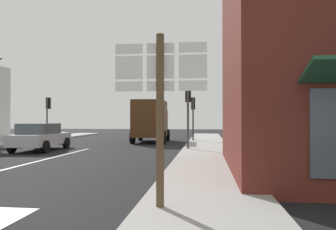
{
  "coord_description": "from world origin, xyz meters",
  "views": [
    {
      "loc": [
        6.69,
        -5.58,
        1.68
      ],
      "look_at": [
        4.58,
        12.19,
        1.94
      ],
      "focal_mm": 34.16,
      "sensor_mm": 36.0,
      "label": 1
    }
  ],
  "objects_px": {
    "sedan_far": "(41,137)",
    "traffic_light_near_right": "(188,102)",
    "delivery_truck": "(151,120)",
    "route_sign_post": "(160,101)",
    "traffic_light_far_right": "(193,109)",
    "traffic_light_far_left": "(48,109)"
  },
  "relations": [
    {
      "from": "route_sign_post",
      "to": "traffic_light_far_right",
      "type": "bearing_deg",
      "value": 90.43
    },
    {
      "from": "route_sign_post",
      "to": "delivery_truck",
      "type": "bearing_deg",
      "value": 100.34
    },
    {
      "from": "traffic_light_far_left",
      "to": "delivery_truck",
      "type": "bearing_deg",
      "value": -3.99
    },
    {
      "from": "traffic_light_far_left",
      "to": "traffic_light_far_right",
      "type": "xyz_separation_m",
      "value": [
        11.49,
        -0.01,
        -0.06
      ]
    },
    {
      "from": "traffic_light_far_left",
      "to": "traffic_light_far_right",
      "type": "height_order",
      "value": "traffic_light_far_left"
    },
    {
      "from": "route_sign_post",
      "to": "traffic_light_far_right",
      "type": "height_order",
      "value": "traffic_light_far_right"
    },
    {
      "from": "delivery_truck",
      "to": "route_sign_post",
      "type": "height_order",
      "value": "route_sign_post"
    },
    {
      "from": "route_sign_post",
      "to": "traffic_light_near_right",
      "type": "relative_size",
      "value": 0.91
    },
    {
      "from": "sedan_far",
      "to": "delivery_truck",
      "type": "height_order",
      "value": "delivery_truck"
    },
    {
      "from": "delivery_truck",
      "to": "traffic_light_near_right",
      "type": "height_order",
      "value": "traffic_light_near_right"
    },
    {
      "from": "sedan_far",
      "to": "traffic_light_near_right",
      "type": "bearing_deg",
      "value": 5.6
    },
    {
      "from": "route_sign_post",
      "to": "traffic_light_far_right",
      "type": "distance_m",
      "value": 18.36
    },
    {
      "from": "traffic_light_far_right",
      "to": "traffic_light_near_right",
      "type": "relative_size",
      "value": 0.95
    },
    {
      "from": "sedan_far",
      "to": "route_sign_post",
      "type": "xyz_separation_m",
      "value": [
        8.09,
        -10.73,
        1.24
      ]
    },
    {
      "from": "sedan_far",
      "to": "traffic_light_near_right",
      "type": "distance_m",
      "value": 8.2
    },
    {
      "from": "sedan_far",
      "to": "route_sign_post",
      "type": "distance_m",
      "value": 13.49
    },
    {
      "from": "traffic_light_far_left",
      "to": "traffic_light_near_right",
      "type": "distance_m",
      "value": 13.38
    },
    {
      "from": "delivery_truck",
      "to": "traffic_light_far_left",
      "type": "bearing_deg",
      "value": 176.01
    },
    {
      "from": "traffic_light_near_right",
      "to": "delivery_truck",
      "type": "bearing_deg",
      "value": 116.35
    },
    {
      "from": "traffic_light_far_right",
      "to": "traffic_light_far_left",
      "type": "bearing_deg",
      "value": 179.96
    },
    {
      "from": "delivery_truck",
      "to": "traffic_light_far_left",
      "type": "xyz_separation_m",
      "value": [
        -8.39,
        0.59,
        0.89
      ]
    },
    {
      "from": "route_sign_post",
      "to": "traffic_light_far_left",
      "type": "xyz_separation_m",
      "value": [
        -11.63,
        18.36,
        0.53
      ]
    }
  ]
}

